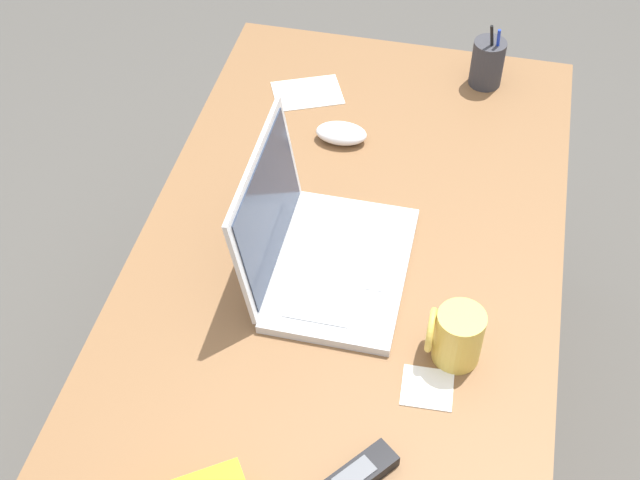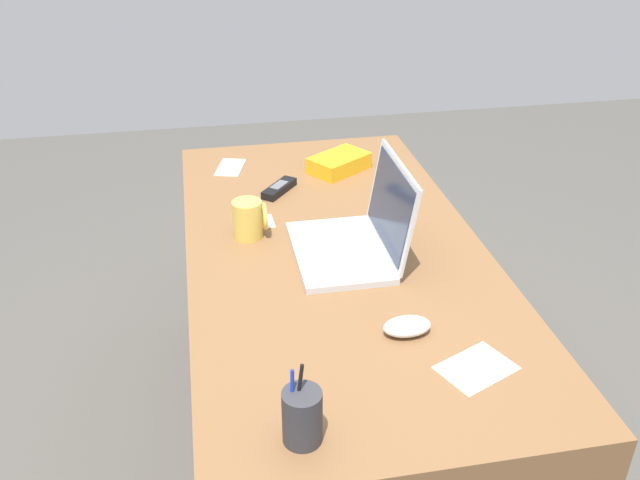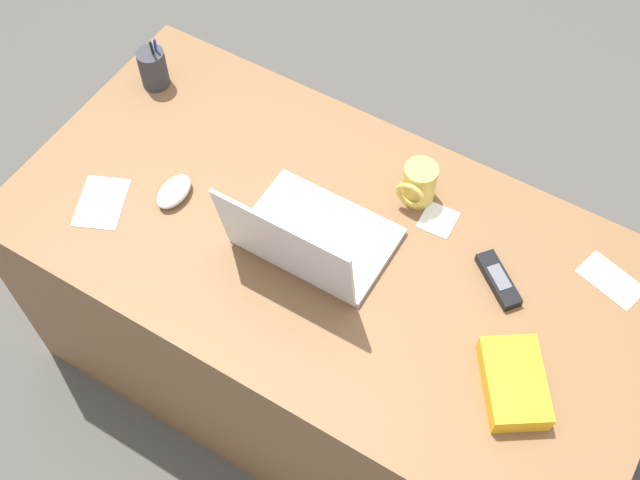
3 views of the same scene
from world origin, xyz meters
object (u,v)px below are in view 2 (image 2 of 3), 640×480
computer_mouse (407,326)px  pen_holder (302,416)px  snack_bag (339,163)px  cordless_phone (279,188)px  coffee_mug_white (249,219)px  laptop (356,236)px

computer_mouse → pen_holder: (0.27, -0.28, 0.04)m
computer_mouse → pen_holder: 0.39m
computer_mouse → snack_bag: bearing=175.9°
cordless_phone → pen_holder: 1.04m
cordless_phone → snack_bag: bearing=120.6°
coffee_mug_white → snack_bag: (-0.40, 0.34, -0.03)m
snack_bag → coffee_mug_white: bearing=-40.3°
laptop → coffee_mug_white: 0.30m
laptop → pen_holder: (0.63, -0.25, 0.00)m
computer_mouse → laptop: bearing=-176.7°
laptop → pen_holder: bearing=-21.5°
laptop → cordless_phone: (-0.41, -0.15, -0.04)m
laptop → cordless_phone: 0.44m
cordless_phone → pen_holder: size_ratio=0.87×
coffee_mug_white → cordless_phone: size_ratio=0.76×
pen_holder → snack_bag: 1.21m
coffee_mug_white → snack_bag: bearing=139.7°
laptop → computer_mouse: (0.36, 0.03, -0.03)m
laptop → pen_holder: 0.67m
coffee_mug_white → cordless_phone: (-0.27, 0.12, -0.04)m
laptop → snack_bag: (-0.54, 0.07, -0.02)m
laptop → cordless_phone: laptop is taller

